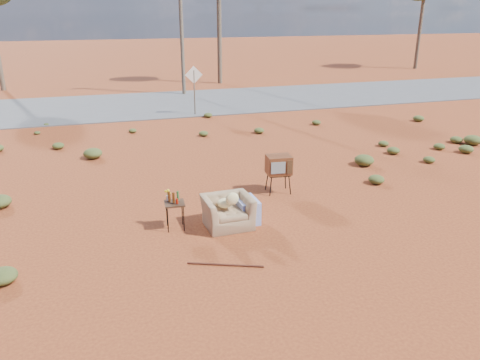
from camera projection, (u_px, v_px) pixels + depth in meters
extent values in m
plane|color=#94431D|center=(239.00, 233.00, 10.13)|extent=(140.00, 140.00, 0.00)
cube|color=#565659|center=(154.00, 104.00, 23.60)|extent=(140.00, 7.00, 0.04)
imported|color=#8F6F4E|center=(228.00, 207.00, 10.29)|extent=(1.08, 0.73, 0.92)
ellipsoid|color=beige|center=(225.00, 203.00, 10.29)|extent=(0.33, 0.33, 0.20)
ellipsoid|color=beige|center=(232.00, 199.00, 10.07)|extent=(0.29, 0.15, 0.29)
cube|color=navy|center=(247.00, 210.00, 10.60)|extent=(0.47, 0.70, 0.54)
cube|color=black|center=(278.00, 174.00, 12.18)|extent=(0.59, 0.47, 0.03)
cylinder|color=black|center=(271.00, 186.00, 12.04)|extent=(0.03, 0.03, 0.51)
cylinder|color=black|center=(290.00, 185.00, 12.14)|extent=(0.03, 0.03, 0.51)
cylinder|color=black|center=(267.00, 181.00, 12.40)|extent=(0.03, 0.03, 0.51)
cylinder|color=black|center=(285.00, 180.00, 12.50)|extent=(0.03, 0.03, 0.51)
cube|color=brown|center=(279.00, 165.00, 12.09)|extent=(0.67, 0.54, 0.49)
cube|color=gray|center=(278.00, 168.00, 11.84)|extent=(0.37, 0.05, 0.30)
cube|color=#472D19|center=(290.00, 167.00, 11.90)|extent=(0.14, 0.03, 0.34)
cube|color=#382014|center=(174.00, 203.00, 10.12)|extent=(0.46, 0.46, 0.03)
cylinder|color=black|center=(168.00, 220.00, 10.03)|extent=(0.02, 0.02, 0.60)
cylinder|color=black|center=(184.00, 218.00, 10.10)|extent=(0.02, 0.02, 0.60)
cylinder|color=black|center=(167.00, 213.00, 10.35)|extent=(0.02, 0.02, 0.60)
cylinder|color=black|center=(182.00, 212.00, 10.42)|extent=(0.02, 0.02, 0.60)
cylinder|color=#49230C|center=(169.00, 198.00, 10.10)|extent=(0.06, 0.06, 0.22)
cylinder|color=#49230C|center=(174.00, 199.00, 10.01)|extent=(0.06, 0.06, 0.24)
cylinder|color=#265826|center=(178.00, 196.00, 10.18)|extent=(0.05, 0.05, 0.21)
cylinder|color=red|center=(177.00, 202.00, 10.03)|extent=(0.05, 0.05, 0.11)
cylinder|color=silver|center=(168.00, 198.00, 10.19)|extent=(0.07, 0.07, 0.12)
ellipsoid|color=yellow|center=(168.00, 192.00, 10.13)|extent=(0.14, 0.14, 0.10)
cylinder|color=#4F1E15|center=(225.00, 265.00, 8.82)|extent=(1.36, 0.58, 0.04)
cylinder|color=brown|center=(194.00, 93.00, 20.97)|extent=(0.06, 0.06, 2.00)
cube|color=silver|center=(194.00, 75.00, 20.70)|extent=(0.78, 0.04, 0.78)
cylinder|color=brown|center=(219.00, 27.00, 29.14)|extent=(0.28, 0.28, 7.00)
cylinder|color=brown|center=(420.00, 26.00, 36.54)|extent=(0.28, 0.28, 6.50)
cylinder|color=brown|center=(181.00, 20.00, 25.01)|extent=(0.20, 0.20, 8.00)
ellipsoid|color=#464F22|center=(376.00, 179.00, 12.93)|extent=(0.44, 0.44, 0.24)
ellipsoid|color=#464F22|center=(93.00, 153.00, 15.10)|extent=(0.60, 0.60, 0.33)
ellipsoid|color=#464F22|center=(383.00, 144.00, 16.43)|extent=(0.36, 0.36, 0.20)
ellipsoid|color=#464F22|center=(259.00, 130.00, 18.15)|extent=(0.40, 0.40, 0.22)
ellipsoid|color=#464F22|center=(133.00, 131.00, 18.23)|extent=(0.30, 0.30, 0.17)
ellipsoid|color=#464F22|center=(466.00, 149.00, 15.67)|extent=(0.48, 0.48, 0.26)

